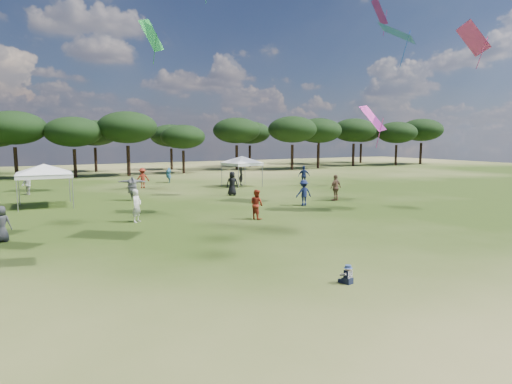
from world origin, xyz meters
TOP-DOWN VIEW (x-y plane):
  - ground at (0.00, 0.00)m, footprint 140.00×140.00m
  - tree_line at (2.39, 47.41)m, footprint 108.78×17.63m
  - tent_left at (-6.71, 23.20)m, footprint 6.61×6.61m
  - tent_right at (9.78, 27.44)m, footprint 5.71×5.71m
  - toddler at (0.51, 2.25)m, footprint 0.42×0.45m
  - festival_crowd at (0.51, 23.19)m, footprint 30.11×22.83m

SIDE VIEW (x-z plane):
  - ground at x=0.00m, z-range 0.00..0.00m
  - toddler at x=0.51m, z-range -0.03..0.55m
  - festival_crowd at x=0.51m, z-range -0.08..1.80m
  - tent_left at x=-6.71m, z-range 1.11..4.19m
  - tent_right at x=9.78m, z-range 1.13..4.23m
  - tree_line at x=2.39m, z-range 1.54..9.31m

